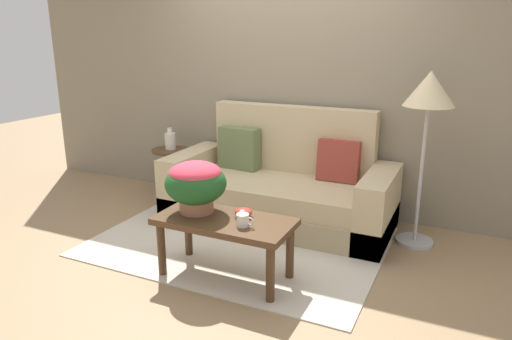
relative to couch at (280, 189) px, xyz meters
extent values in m
plane|color=#997A56|center=(-0.12, -0.67, -0.32)|extent=(14.00, 14.00, 0.00)
cube|color=gray|center=(-0.12, 0.50, 1.02)|extent=(6.40, 0.12, 2.67)
cube|color=beige|center=(-0.12, -0.64, -0.31)|extent=(2.44, 1.78, 0.01)
cube|color=tan|center=(0.00, -0.08, -0.20)|extent=(2.16, 0.94, 0.23)
cube|color=tan|center=(0.00, -0.10, 0.01)|extent=(1.67, 0.85, 0.19)
cube|color=tan|center=(0.00, 0.31, 0.33)|extent=(1.67, 0.17, 0.87)
cube|color=tan|center=(-0.95, -0.08, -0.01)|extent=(0.25, 0.94, 0.61)
cube|color=tan|center=(0.96, -0.08, -0.01)|extent=(0.25, 0.94, 0.61)
cube|color=#93382D|center=(0.52, 0.17, 0.30)|extent=(0.39, 0.16, 0.40)
cube|color=#607047|center=(-0.52, 0.15, 0.32)|extent=(0.44, 0.20, 0.43)
cylinder|color=#442D1B|center=(-0.38, -1.42, -0.11)|extent=(0.06, 0.06, 0.42)
cylinder|color=#442D1B|center=(0.51, -1.42, -0.11)|extent=(0.06, 0.06, 0.42)
cylinder|color=#442D1B|center=(-0.38, -1.05, -0.11)|extent=(0.06, 0.06, 0.42)
cylinder|color=#442D1B|center=(0.51, -1.05, -0.11)|extent=(0.06, 0.06, 0.42)
cube|color=#4C331E|center=(0.07, -1.23, 0.13)|extent=(1.01, 0.49, 0.05)
cylinder|color=#4C331E|center=(-1.36, 0.12, -0.31)|extent=(0.26, 0.26, 0.03)
cylinder|color=#4C331E|center=(-1.36, 0.12, -0.05)|extent=(0.05, 0.05, 0.49)
cylinder|color=#4C331E|center=(-1.36, 0.12, 0.21)|extent=(0.41, 0.41, 0.03)
cylinder|color=#B2B2B7|center=(1.28, 0.00, -0.30)|extent=(0.32, 0.32, 0.03)
cylinder|color=#B2B2B7|center=(1.28, 0.00, 0.30)|extent=(0.03, 0.03, 1.17)
cone|color=beige|center=(1.28, 0.00, 1.03)|extent=(0.41, 0.41, 0.29)
cylinder|color=#A36B4C|center=(-0.19, -1.20, 0.21)|extent=(0.26, 0.26, 0.12)
ellipsoid|color=#1E5123|center=(-0.19, -1.20, 0.38)|extent=(0.46, 0.46, 0.31)
ellipsoid|color=#DB384C|center=(-0.19, -1.20, 0.46)|extent=(0.39, 0.39, 0.17)
cylinder|color=white|center=(0.25, -1.30, 0.20)|extent=(0.09, 0.09, 0.09)
torus|color=white|center=(0.31, -1.30, 0.20)|extent=(0.06, 0.01, 0.06)
cylinder|color=#B2382D|center=(0.18, -1.15, 0.16)|extent=(0.05, 0.05, 0.02)
ellipsoid|color=#B2382D|center=(0.18, -1.15, 0.19)|extent=(0.13, 0.13, 0.06)
cylinder|color=silver|center=(-1.36, 0.13, 0.32)|extent=(0.12, 0.12, 0.18)
cylinder|color=silver|center=(-1.36, 0.13, 0.44)|extent=(0.05, 0.05, 0.06)
camera|label=1|loc=(1.63, -4.02, 1.45)|focal=32.84mm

